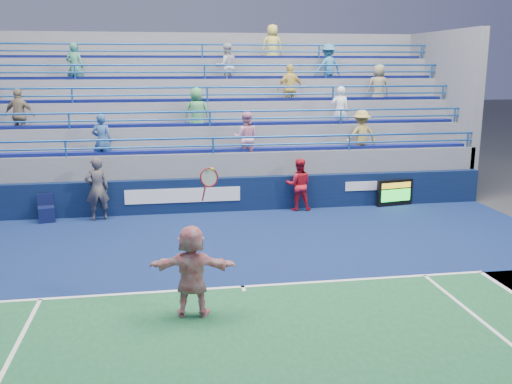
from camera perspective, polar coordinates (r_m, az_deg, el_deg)
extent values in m
plane|color=#333538|center=(12.24, -1.33, -9.54)|extent=(120.00, 120.00, 0.00)
cube|color=navy|center=(14.28, -2.57, -6.21)|extent=(18.00, 8.40, 0.02)
cube|color=white|center=(12.23, -1.33, -9.44)|extent=(11.00, 0.10, 0.01)
cube|color=white|center=(12.14, -1.27, -9.62)|extent=(0.08, 0.30, 0.01)
cube|color=#091835|center=(18.26, -4.18, -0.27)|extent=(18.00, 0.30, 1.10)
cube|color=white|center=(18.03, -7.30, -0.35)|extent=(3.60, 0.02, 0.45)
cube|color=white|center=(19.23, 11.48, 0.62)|extent=(1.80, 0.02, 0.30)
cube|color=slate|center=(21.13, -4.91, 1.49)|extent=(18.00, 5.60, 1.10)
cube|color=slate|center=(21.06, -4.92, 2.49)|extent=(18.00, 5.60, 1.85)
cube|color=navy|center=(18.59, -4.41, 4.19)|extent=(17.40, 0.45, 0.10)
cylinder|color=#1D56A0|center=(18.14, -4.33, 5.42)|extent=(18.00, 0.07, 0.07)
cube|color=slate|center=(21.49, -5.05, 3.71)|extent=(18.00, 4.60, 2.60)
cube|color=navy|center=(19.49, -4.71, 6.80)|extent=(17.40, 0.45, 0.10)
cylinder|color=#1D56A0|center=(19.05, -4.63, 8.03)|extent=(18.00, 0.07, 0.07)
cube|color=slate|center=(21.93, -5.17, 4.87)|extent=(18.00, 3.60, 3.35)
cube|color=navy|center=(20.42, -4.98, 9.17)|extent=(17.40, 0.45, 0.10)
cylinder|color=#1D56A0|center=(20.00, -4.91, 10.39)|extent=(18.00, 0.07, 0.07)
cube|color=slate|center=(22.38, -5.28, 5.99)|extent=(18.00, 2.60, 4.10)
cube|color=navy|center=(21.39, -5.23, 11.33)|extent=(17.40, 0.45, 0.10)
cylinder|color=#1D56A0|center=(20.99, -5.17, 12.54)|extent=(18.00, 0.07, 0.07)
cube|color=slate|center=(22.84, -5.39, 7.07)|extent=(18.00, 1.60, 4.85)
cube|color=navy|center=(22.38, -5.46, 13.30)|extent=(17.40, 0.45, 0.10)
cylinder|color=#1D56A0|center=(22.00, -5.41, 14.49)|extent=(18.00, 0.07, 0.07)
imported|color=#F6D65F|center=(20.85, 3.44, 10.31)|extent=(1.06, 0.62, 1.70)
imported|color=silver|center=(21.46, -2.98, 12.38)|extent=(0.93, 0.78, 1.70)
imported|color=#F3E35E|center=(22.75, 1.64, 14.30)|extent=(0.86, 0.58, 1.70)
imported|color=tan|center=(19.62, 10.47, 5.58)|extent=(1.16, 0.74, 1.70)
imported|color=#3F8B6B|center=(21.54, -17.66, 11.82)|extent=(0.70, 0.54, 1.70)
imported|color=white|center=(20.34, 8.37, 8.03)|extent=(0.67, 0.48, 1.70)
imported|color=teal|center=(22.23, 7.22, 12.31)|extent=(1.23, 0.91, 1.70)
imported|color=#2D5289|center=(18.57, -15.14, 4.97)|extent=(0.67, 0.50, 1.70)
imported|color=#479D57|center=(19.43, -5.93, 7.88)|extent=(0.83, 0.54, 1.70)
imported|color=#89795B|center=(19.91, -22.55, 7.11)|extent=(1.07, 0.65, 1.70)
imported|color=tan|center=(21.82, 12.12, 10.16)|extent=(0.86, 0.59, 1.70)
imported|color=#F19CC1|center=(18.67, -1.03, 5.44)|extent=(0.92, 0.77, 1.70)
cube|color=black|center=(19.51, 13.70, -0.08)|extent=(1.29, 0.36, 0.89)
cube|color=gold|center=(19.39, 13.83, 0.64)|extent=(1.09, 0.02, 0.18)
cube|color=#19E533|center=(19.46, 13.78, -0.32)|extent=(1.09, 0.02, 0.40)
cube|color=#0B1137|center=(18.19, -20.21, -2.11)|extent=(0.56, 0.56, 0.47)
cube|color=#0B1137|center=(18.29, -20.19, -0.69)|extent=(0.47, 0.15, 0.36)
imported|color=white|center=(10.73, -6.42, -7.85)|extent=(1.69, 0.77, 1.76)
torus|color=#AF151C|center=(10.27, -4.71, 1.47)|extent=(0.37, 0.21, 0.36)
cylinder|color=#AF151C|center=(10.32, -5.24, -0.14)|extent=(0.08, 0.20, 0.32)
sphere|color=#C2D030|center=(10.20, -4.42, 2.27)|extent=(0.07, 0.07, 0.07)
imported|color=#131534|center=(17.74, -15.60, 0.30)|extent=(0.81, 0.65, 1.94)
imported|color=red|center=(18.36, 4.29, 0.74)|extent=(0.91, 0.76, 1.69)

